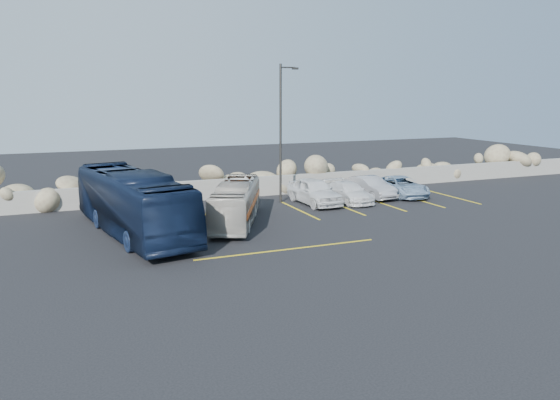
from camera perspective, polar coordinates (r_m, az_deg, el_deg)
name	(u,v)px	position (r m, az deg, el deg)	size (l,w,h in m)	color
ground	(312,248)	(22.90, 3.38, -5.03)	(90.00, 90.00, 0.00)	black
seawall	(228,188)	(33.71, -5.50, 1.21)	(60.00, 0.40, 1.20)	gray
riprap_pile	(222,175)	(34.73, -6.10, 2.66)	(54.00, 2.80, 2.60)	#8A765A
parking_lines	(345,212)	(29.78, 6.78, -1.30)	(18.16, 9.36, 0.01)	gold
lamppost	(281,130)	(31.79, 0.15, 7.37)	(1.14, 0.18, 8.00)	#2D2B28
vintage_bus	(236,203)	(27.05, -4.62, -0.28)	(1.74, 7.45, 2.08)	beige
tour_coach	(133,203)	(25.66, -15.13, -0.29)	(2.46, 10.50, 2.93)	black
car_a	(314,191)	(31.78, 3.61, 0.93)	(1.80, 4.46, 1.52)	white
car_b	(370,187)	(34.19, 9.38, 1.34)	(1.38, 3.96, 1.30)	#9F9FA3
car_c	(349,192)	(32.63, 7.17, 0.82)	(1.64, 4.04, 1.17)	white
car_d	(401,186)	(35.09, 12.57, 1.40)	(2.04, 4.42, 1.23)	#849FBB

